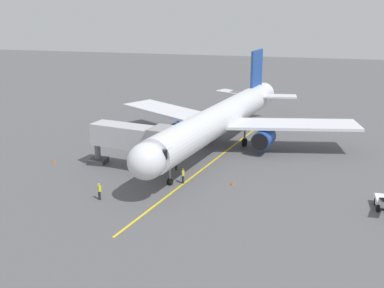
{
  "coord_description": "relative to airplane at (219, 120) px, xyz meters",
  "views": [
    {
      "loc": [
        -10.49,
        57.99,
        18.68
      ],
      "look_at": [
        1.91,
        7.69,
        3.0
      ],
      "focal_mm": 44.42,
      "sensor_mm": 36.0,
      "label": 1
    }
  ],
  "objects": [
    {
      "name": "ground_plane",
      "position": [
        -0.3,
        0.43,
        -4.0
      ],
      "size": [
        220.0,
        220.0,
        0.0
      ],
      "primitive_type": "plane",
      "color": "#565659"
    },
    {
      "name": "apron_lead_in_line",
      "position": [
        0.05,
        6.28,
        -4.0
      ],
      "size": [
        7.99,
        39.29,
        0.01
      ],
      "primitive_type": "cube",
      "rotation": [
        0.0,
        0.0,
        -0.2
      ],
      "color": "yellow",
      "rests_on": "ground"
    },
    {
      "name": "airplane",
      "position": [
        0.0,
        0.0,
        0.0
      ],
      "size": [
        34.15,
        40.12,
        11.5
      ],
      "color": "silver",
      "rests_on": "ground"
    },
    {
      "name": "jet_bridge",
      "position": [
        7.45,
        10.03,
        -0.24
      ],
      "size": [
        11.51,
        4.86,
        5.4
      ],
      "color": "#B7B7BC",
      "rests_on": "ground"
    },
    {
      "name": "ground_crew_marshaller",
      "position": [
        8.26,
        18.94,
        -3.12
      ],
      "size": [
        0.47,
        0.44,
        1.71
      ],
      "color": "#23232D",
      "rests_on": "ground"
    },
    {
      "name": "ground_crew_wing_walker",
      "position": [
        1.44,
        12.8,
        -3.12
      ],
      "size": [
        0.41,
        0.47,
        1.71
      ],
      "color": "#23232D",
      "rests_on": "ground"
    },
    {
      "name": "ground_crew_loader",
      "position": [
        3.26,
        9.02,
        -3.12
      ],
      "size": [
        0.42,
        0.29,
        1.71
      ],
      "color": "#23232D",
      "rests_on": "ground"
    },
    {
      "name": "belt_loader_near_nose",
      "position": [
        -18.5,
        14.42,
        -3.29
      ],
      "size": [
        1.57,
        4.59,
        2.32
      ],
      "color": "white",
      "rests_on": "ground"
    },
    {
      "name": "safety_cone_nose_left",
      "position": [
        -3.77,
        12.02,
        -3.73
      ],
      "size": [
        0.32,
        0.32,
        0.55
      ],
      "primitive_type": "cone",
      "color": "#F2590F",
      "rests_on": "ground"
    },
    {
      "name": "safety_cone_nose_right",
      "position": [
        18.27,
        10.0,
        -3.73
      ],
      "size": [
        0.32,
        0.32,
        0.55
      ],
      "primitive_type": "cone",
      "color": "#F2590F",
      "rests_on": "ground"
    }
  ]
}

